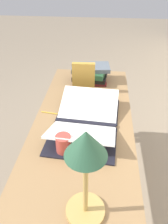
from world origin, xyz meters
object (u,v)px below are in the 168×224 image
Objects in this scene: open_book at (86,120)px; reading_lamp at (86,160)px; coffee_mug at (64,144)px; pencil at (53,113)px; book_stack_tall at (90,73)px; book_standing_upright at (84,78)px.

reading_lamp is (0.53, 0.05, 0.26)m from open_book.
reading_lamp is at bearing 23.67° from coffee_mug.
book_stack_tall is at bearing 156.58° from pencil.
reading_lamp reaches higher than open_book.
pencil is (-0.31, -0.12, -0.05)m from coffee_mug.
book_stack_tall is 1.09m from reading_lamp.
book_standing_upright is 0.91m from reading_lamp.
coffee_mug is (0.22, -0.09, 0.02)m from open_book.
open_book is 1.44× the size of reading_lamp.
open_book is 5.72× the size of coffee_mug.
pencil is at bearing -158.72° from coffee_mug.
open_book is at bearing 5.43° from book_standing_upright.
reading_lamp is 3.96× the size of coffee_mug.
open_book is at bearing -175.06° from reading_lamp.
open_book is at bearing 158.24° from coffee_mug.
pencil is (-0.08, -0.21, -0.03)m from open_book.
coffee_mug is (0.76, -0.08, -0.01)m from book_stack_tall.
reading_lamp reaches higher than pencil.
coffee_mug is at bearing 21.28° from pencil.
book_standing_upright is at bearing 149.73° from pencil.
book_stack_tall is 1.36× the size of book_standing_upright.
pencil is at bearing -23.42° from book_stack_tall.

